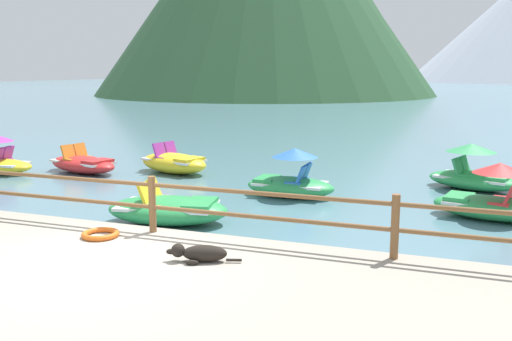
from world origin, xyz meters
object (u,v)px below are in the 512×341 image
object	(u,v)px
life_ring	(100,234)
pedal_boat_4	(168,209)
dog_resting	(200,253)
pedal_boat_6	(492,201)
pedal_boat_0	(474,174)
pedal_boat_7	(83,164)
pedal_boat_3	(291,181)
pedal_boat_1	(174,163)

from	to	relation	value
life_ring	pedal_boat_4	size ratio (longest dim) A/B	0.23
dog_resting	pedal_boat_6	xyz separation A→B (m)	(4.07, 5.55, -0.14)
dog_resting	pedal_boat_0	bearing A→B (deg)	66.56
dog_resting	pedal_boat_4	xyz separation A→B (m)	(-2.12, 2.92, -0.23)
dog_resting	pedal_boat_4	world-z (taller)	pedal_boat_4
pedal_boat_7	pedal_boat_3	bearing A→B (deg)	-7.79
pedal_boat_0	pedal_boat_4	xyz separation A→B (m)	(-5.86, -5.71, -0.10)
pedal_boat_0	pedal_boat_7	bearing A→B (deg)	-172.11
life_ring	pedal_boat_3	bearing A→B (deg)	74.61
pedal_boat_1	pedal_boat_4	xyz separation A→B (m)	(2.60, -5.07, -0.03)
life_ring	pedal_boat_1	size ratio (longest dim) A/B	0.23
pedal_boat_1	pedal_boat_6	size ratio (longest dim) A/B	1.04
pedal_boat_7	life_ring	bearing A→B (deg)	-51.19
pedal_boat_3	pedal_boat_6	world-z (taller)	pedal_boat_3
dog_resting	pedal_boat_1	size ratio (longest dim) A/B	0.40
life_ring	pedal_boat_0	bearing A→B (deg)	54.45
life_ring	pedal_boat_7	size ratio (longest dim) A/B	0.22
pedal_boat_4	pedal_boat_6	xyz separation A→B (m)	(6.18, 2.64, 0.09)
pedal_boat_6	pedal_boat_7	world-z (taller)	pedal_boat_6
pedal_boat_1	pedal_boat_7	bearing A→B (deg)	-161.15
dog_resting	pedal_boat_0	distance (m)	9.40
life_ring	pedal_boat_0	world-z (taller)	pedal_boat_0
pedal_boat_0	pedal_boat_7	xyz separation A→B (m)	(-11.07, -1.54, -0.13)
pedal_boat_3	pedal_boat_4	xyz separation A→B (m)	(-1.62, -3.24, -0.10)
dog_resting	life_ring	size ratio (longest dim) A/B	1.73
dog_resting	pedal_boat_7	size ratio (longest dim) A/B	0.38
dog_resting	pedal_boat_7	xyz separation A→B (m)	(-7.33, 7.09, -0.26)
pedal_boat_1	pedal_boat_4	bearing A→B (deg)	-62.86
pedal_boat_0	pedal_boat_1	distance (m)	8.48
pedal_boat_4	pedal_boat_7	bearing A→B (deg)	141.31
pedal_boat_6	pedal_boat_7	distance (m)	11.50
pedal_boat_3	pedal_boat_7	xyz separation A→B (m)	(-6.83, 0.93, -0.12)
pedal_boat_3	pedal_boat_4	bearing A→B (deg)	-116.53
pedal_boat_6	pedal_boat_0	bearing A→B (deg)	96.02
pedal_boat_1	pedal_boat_4	distance (m)	5.69
pedal_boat_0	pedal_boat_3	distance (m)	4.91
dog_resting	life_ring	bearing A→B (deg)	165.58
pedal_boat_4	pedal_boat_7	distance (m)	6.68
pedal_boat_4	pedal_boat_6	size ratio (longest dim) A/B	1.06
pedal_boat_0	pedal_boat_6	world-z (taller)	pedal_boat_6
pedal_boat_6	pedal_boat_7	xyz separation A→B (m)	(-11.40, 1.54, -0.11)
life_ring	pedal_boat_6	bearing A→B (deg)	39.43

